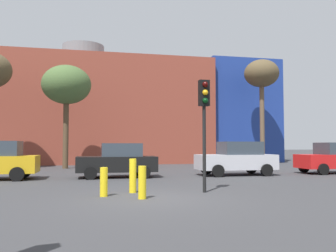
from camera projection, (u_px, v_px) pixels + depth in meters
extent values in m
plane|color=#38383A|center=(153.00, 198.00, 10.84)|extent=(200.00, 200.00, 0.00)
cube|color=brown|center=(83.00, 114.00, 34.65)|extent=(22.91, 12.10, 9.31)
cube|color=navy|center=(227.00, 115.00, 37.81)|extent=(6.90, 10.89, 9.65)
cylinder|color=slate|center=(83.00, 56.00, 34.95)|extent=(4.00, 4.00, 2.00)
cylinder|color=black|center=(17.00, 174.00, 15.94)|extent=(0.64, 0.22, 0.64)
cylinder|color=black|center=(24.00, 171.00, 17.73)|extent=(0.64, 0.22, 0.64)
cube|color=black|center=(117.00, 164.00, 17.80)|extent=(3.93, 1.68, 0.75)
cube|color=#333D47|center=(121.00, 150.00, 17.89)|extent=(1.97, 1.50, 0.66)
cylinder|color=black|center=(91.00, 173.00, 16.67)|extent=(0.60, 0.21, 0.60)
cylinder|color=black|center=(91.00, 171.00, 18.35)|extent=(0.60, 0.21, 0.60)
cylinder|color=black|center=(144.00, 172.00, 17.20)|extent=(0.60, 0.21, 0.60)
cylinder|color=black|center=(139.00, 170.00, 18.89)|extent=(0.60, 0.21, 0.60)
cube|color=silver|center=(236.00, 162.00, 19.14)|extent=(4.15, 1.78, 0.79)
cube|color=#333D47|center=(240.00, 148.00, 19.23)|extent=(2.07, 1.58, 0.69)
cylinder|color=black|center=(218.00, 171.00, 17.95)|extent=(0.63, 0.22, 0.63)
cylinder|color=black|center=(207.00, 169.00, 19.72)|extent=(0.63, 0.22, 0.63)
cylinder|color=black|center=(267.00, 170.00, 18.51)|extent=(0.63, 0.22, 0.63)
cylinder|color=black|center=(251.00, 168.00, 20.29)|extent=(0.63, 0.22, 0.63)
cube|color=red|center=(333.00, 161.00, 20.40)|extent=(4.05, 1.73, 0.77)
cylinder|color=black|center=(323.00, 169.00, 19.24)|extent=(0.62, 0.21, 0.62)
cylinder|color=black|center=(304.00, 167.00, 20.97)|extent=(0.62, 0.21, 0.62)
cylinder|color=black|center=(204.00, 149.00, 12.28)|extent=(0.12, 0.12, 2.97)
cube|color=black|center=(204.00, 93.00, 12.38)|extent=(0.36, 0.24, 0.90)
sphere|color=#3C0605|center=(205.00, 84.00, 12.26)|extent=(0.20, 0.20, 0.20)
sphere|color=#F2A514|center=(205.00, 93.00, 12.25)|extent=(0.20, 0.20, 0.20)
sphere|color=black|center=(205.00, 101.00, 12.23)|extent=(0.20, 0.20, 0.20)
cylinder|color=brown|center=(262.00, 123.00, 29.63)|extent=(0.38, 0.38, 6.81)
ellipsoid|color=brown|center=(261.00, 73.00, 29.85)|extent=(2.87, 2.87, 2.30)
cylinder|color=brown|center=(66.00, 133.00, 24.60)|extent=(0.38, 0.38, 4.88)
ellipsoid|color=#476033|center=(67.00, 85.00, 24.78)|extent=(3.37, 3.37, 2.70)
cylinder|color=yellow|center=(104.00, 182.00, 11.26)|extent=(0.24, 0.24, 0.91)
cylinder|color=yellow|center=(142.00, 182.00, 10.74)|extent=(0.24, 0.24, 0.99)
cylinder|color=yellow|center=(133.00, 176.00, 12.14)|extent=(0.24, 0.24, 1.15)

